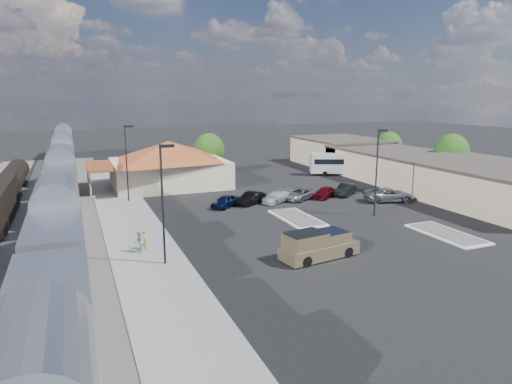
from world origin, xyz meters
name	(u,v)px	position (x,y,z in m)	size (l,w,h in m)	color
ground	(269,228)	(0.00, 0.00, 0.00)	(280.00, 280.00, 0.00)	black
railbed	(30,229)	(-21.00, 8.00, 0.06)	(16.00, 100.00, 0.12)	#4C4944
platform	(131,224)	(-12.00, 6.00, 0.09)	(5.50, 92.00, 0.18)	gray
passenger_train	(62,183)	(-18.00, 15.49, 2.87)	(3.00, 104.00, 5.55)	silver
station_depot	(169,164)	(-4.56, 24.00, 3.13)	(18.35, 12.24, 6.20)	beige
buildings_east	(406,166)	(28.00, 14.28, 2.27)	(14.40, 51.40, 4.80)	#C6B28C
traffic_island_south	(297,218)	(4.00, 2.00, 0.10)	(3.30, 7.50, 0.21)	silver
traffic_island_north	(447,234)	(14.00, -8.00, 0.10)	(3.30, 7.50, 0.21)	silver
lamp_plat_s	(164,195)	(-10.90, -6.00, 5.34)	(1.08, 0.25, 9.00)	black
lamp_plat_n	(127,157)	(-10.90, 16.00, 5.34)	(1.08, 0.25, 9.00)	black
lamp_lot	(378,165)	(12.10, 0.00, 5.34)	(1.08, 0.25, 9.00)	black
tree_east_b	(452,153)	(34.00, 12.00, 4.22)	(4.94, 4.94, 6.96)	#382314
tree_east_c	(389,146)	(34.00, 26.00, 3.76)	(4.41, 4.41, 6.21)	#382314
tree_depot	(209,150)	(3.00, 30.00, 4.02)	(4.71, 4.71, 6.63)	#382314
pickup_truck	(320,245)	(0.40, -8.82, 1.03)	(6.54, 3.21, 2.16)	#97825D
suv	(389,195)	(17.63, 4.82, 0.81)	(2.69, 5.84, 1.62)	#969A9E
coach_bus	(345,163)	(22.72, 22.33, 1.97)	(10.74, 6.12, 3.42)	white
person_a	(145,240)	(-11.85, -2.22, 0.97)	(0.57, 0.38, 1.57)	#B3BE3B
person_b	(139,242)	(-12.41, -2.87, 1.06)	(0.85, 0.67, 1.76)	silver
parked_car_a	(225,201)	(-1.24, 9.38, 0.69)	(1.62, 4.03, 1.37)	#0B1538
parked_car_b	(251,198)	(1.96, 9.68, 0.71)	(1.51, 4.32, 1.42)	black
parked_car_c	(277,197)	(5.16, 9.38, 0.66)	(1.85, 4.55, 1.32)	silver
parked_car_d	(300,194)	(8.36, 9.68, 0.68)	(2.26, 4.90, 1.36)	gray
parked_car_e	(325,192)	(11.56, 9.38, 0.69)	(1.63, 4.04, 1.38)	maroon
parked_car_f	(346,189)	(14.76, 9.68, 0.74)	(1.56, 4.48, 1.47)	black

